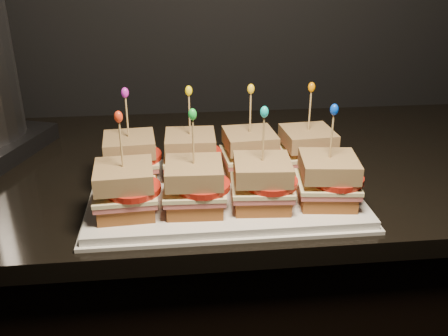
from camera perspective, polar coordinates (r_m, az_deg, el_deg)
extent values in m
cube|color=black|center=(0.97, -2.60, -0.09)|extent=(2.17, 0.63, 0.03)
cube|color=white|center=(0.82, 0.00, -2.93)|extent=(0.43, 0.26, 0.02)
cube|color=white|center=(0.82, 0.00, -3.31)|extent=(0.44, 0.28, 0.01)
cube|color=brown|center=(0.86, -10.52, -0.34)|extent=(0.09, 0.09, 0.02)
cube|color=#CD5956|center=(0.86, -10.60, 0.59)|extent=(0.10, 0.09, 0.01)
cube|color=#F5ECA9|center=(0.86, -10.63, 1.02)|extent=(0.10, 0.09, 0.01)
cylinder|color=red|center=(0.85, -9.89, 1.36)|extent=(0.08, 0.08, 0.01)
cube|color=brown|center=(0.85, -10.77, 2.64)|extent=(0.09, 0.09, 0.03)
cylinder|color=tan|center=(0.83, -11.00, 5.47)|extent=(0.00, 0.00, 0.09)
ellipsoid|color=#C422BF|center=(0.82, -11.25, 8.46)|extent=(0.01, 0.01, 0.02)
cube|color=brown|center=(0.86, -3.79, -0.05)|extent=(0.08, 0.08, 0.02)
cube|color=#CD5956|center=(0.86, -3.82, 0.89)|extent=(0.09, 0.09, 0.01)
cube|color=#F5ECA9|center=(0.85, -3.83, 1.32)|extent=(0.09, 0.09, 0.01)
cylinder|color=red|center=(0.84, -3.01, 1.67)|extent=(0.08, 0.08, 0.01)
cube|color=brown|center=(0.84, -3.88, 2.96)|extent=(0.09, 0.09, 0.03)
cylinder|color=tan|center=(0.83, -3.97, 5.80)|extent=(0.00, 0.00, 0.09)
ellipsoid|color=yellow|center=(0.81, -4.06, 8.80)|extent=(0.01, 0.01, 0.02)
cube|color=brown|center=(0.87, 2.89, 0.25)|extent=(0.09, 0.09, 0.02)
cube|color=#CD5956|center=(0.86, 2.91, 1.18)|extent=(0.10, 0.09, 0.01)
cube|color=#F5ECA9|center=(0.86, 2.92, 1.60)|extent=(0.10, 0.09, 0.01)
cylinder|color=red|center=(0.86, 3.79, 1.94)|extent=(0.08, 0.08, 0.01)
cube|color=brown|center=(0.85, 2.96, 3.22)|extent=(0.09, 0.09, 0.03)
cylinder|color=tan|center=(0.84, 3.02, 6.04)|extent=(0.00, 0.00, 0.09)
ellipsoid|color=yellow|center=(0.82, 3.09, 9.02)|extent=(0.01, 0.01, 0.02)
cube|color=brown|center=(0.89, 9.35, 0.53)|extent=(0.09, 0.09, 0.02)
cube|color=#CD5956|center=(0.89, 9.41, 1.44)|extent=(0.10, 0.09, 0.01)
cube|color=#F5ECA9|center=(0.88, 9.45, 1.86)|extent=(0.10, 0.09, 0.01)
cylinder|color=red|center=(0.88, 10.33, 2.19)|extent=(0.08, 0.08, 0.01)
cube|color=brown|center=(0.87, 9.56, 3.44)|extent=(0.09, 0.09, 0.03)
cylinder|color=tan|center=(0.86, 9.76, 6.19)|extent=(0.00, 0.00, 0.09)
ellipsoid|color=orange|center=(0.85, 9.98, 9.09)|extent=(0.01, 0.01, 0.02)
cube|color=brown|center=(0.76, -11.08, -4.18)|extent=(0.09, 0.09, 0.02)
cube|color=#CD5956|center=(0.75, -11.17, -3.15)|extent=(0.09, 0.09, 0.01)
cube|color=#F5ECA9|center=(0.75, -11.21, -2.67)|extent=(0.10, 0.09, 0.01)
cylinder|color=red|center=(0.74, -10.36, -2.32)|extent=(0.08, 0.08, 0.01)
cube|color=brown|center=(0.73, -11.38, -0.85)|extent=(0.09, 0.09, 0.03)
cylinder|color=tan|center=(0.72, -11.66, 2.34)|extent=(0.00, 0.00, 0.09)
ellipsoid|color=red|center=(0.70, -11.97, 5.75)|extent=(0.01, 0.01, 0.02)
cube|color=brown|center=(0.75, -3.35, -3.86)|extent=(0.08, 0.08, 0.02)
cube|color=#CD5956|center=(0.75, -3.38, -2.82)|extent=(0.09, 0.09, 0.01)
cube|color=#F5ECA9|center=(0.74, -3.40, -2.34)|extent=(0.09, 0.09, 0.01)
cylinder|color=red|center=(0.73, -2.45, -1.98)|extent=(0.08, 0.08, 0.01)
cube|color=brown|center=(0.73, -3.45, -0.51)|extent=(0.09, 0.09, 0.03)
cylinder|color=tan|center=(0.71, -3.53, 2.71)|extent=(0.00, 0.00, 0.09)
ellipsoid|color=green|center=(0.70, -3.63, 6.15)|extent=(0.01, 0.01, 0.02)
cube|color=brown|center=(0.76, 4.29, -3.47)|extent=(0.09, 0.09, 0.02)
cube|color=#CD5956|center=(0.76, 4.32, -2.44)|extent=(0.10, 0.09, 0.01)
cube|color=#F5ECA9|center=(0.75, 4.34, -1.96)|extent=(0.10, 0.09, 0.01)
cylinder|color=red|center=(0.75, 5.35, -1.60)|extent=(0.08, 0.08, 0.01)
cube|color=brown|center=(0.74, 4.40, -0.15)|extent=(0.09, 0.09, 0.03)
cylinder|color=tan|center=(0.72, 4.52, 3.03)|extent=(0.00, 0.00, 0.09)
ellipsoid|color=#11C3BC|center=(0.71, 4.63, 6.41)|extent=(0.01, 0.01, 0.02)
cube|color=brown|center=(0.79, 11.59, -3.04)|extent=(0.09, 0.09, 0.02)
cube|color=#CD5956|center=(0.78, 11.69, -2.04)|extent=(0.10, 0.10, 0.01)
cube|color=#F5ECA9|center=(0.78, 11.73, -1.57)|extent=(0.10, 0.10, 0.01)
cylinder|color=red|center=(0.77, 12.76, -1.22)|extent=(0.08, 0.08, 0.01)
cube|color=brown|center=(0.77, 11.89, 0.19)|extent=(0.09, 0.09, 0.03)
cylinder|color=tan|center=(0.75, 12.18, 3.27)|extent=(0.00, 0.00, 0.09)
ellipsoid|color=blue|center=(0.73, 12.49, 6.54)|extent=(0.01, 0.01, 0.02)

